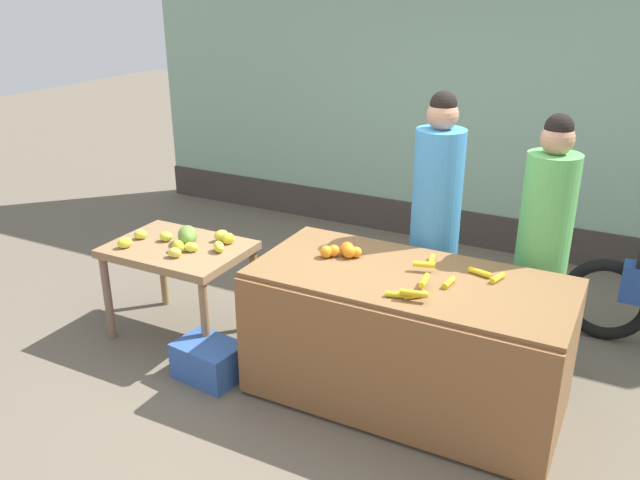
# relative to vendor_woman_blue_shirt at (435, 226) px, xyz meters

# --- Properties ---
(ground_plane) EXTENTS (24.00, 24.00, 0.00)m
(ground_plane) POSITION_rel_vendor_woman_blue_shirt_xyz_m (-0.32, -0.70, -0.95)
(ground_plane) COLOR #665B4C
(market_wall_back) EXTENTS (7.44, 0.23, 3.53)m
(market_wall_back) POSITION_rel_vendor_woman_blue_shirt_xyz_m (-0.32, 2.18, 0.78)
(market_wall_back) COLOR #8CB299
(market_wall_back) RESTS_ON ground
(fruit_stall_counter) EXTENTS (1.94, 0.93, 0.88)m
(fruit_stall_counter) POSITION_rel_vendor_woman_blue_shirt_xyz_m (0.08, -0.71, -0.52)
(fruit_stall_counter) COLOR brown
(fruit_stall_counter) RESTS_ON ground
(side_table_wooden) EXTENTS (1.00, 0.72, 0.73)m
(side_table_wooden) POSITION_rel_vendor_woman_blue_shirt_xyz_m (-1.72, -0.70, -0.32)
(side_table_wooden) COLOR olive
(side_table_wooden) RESTS_ON ground
(banana_bunch_pile) EXTENTS (0.55, 0.66, 0.07)m
(banana_bunch_pile) POSITION_rel_vendor_woman_blue_shirt_xyz_m (0.26, -0.74, -0.05)
(banana_bunch_pile) COLOR yellow
(banana_bunch_pile) RESTS_ON fruit_stall_counter
(orange_pile) EXTENTS (0.25, 0.19, 0.09)m
(orange_pile) POSITION_rel_vendor_woman_blue_shirt_xyz_m (-0.41, -0.63, -0.04)
(orange_pile) COLOR orange
(orange_pile) RESTS_ON fruit_stall_counter
(mango_papaya_pile) EXTENTS (0.79, 0.56, 0.14)m
(mango_papaya_pile) POSITION_rel_vendor_woman_blue_shirt_xyz_m (-1.66, -0.67, -0.17)
(mango_papaya_pile) COLOR #D3D63B
(mango_papaya_pile) RESTS_ON side_table_wooden
(vendor_woman_blue_shirt) EXTENTS (0.34, 0.34, 1.89)m
(vendor_woman_blue_shirt) POSITION_rel_vendor_woman_blue_shirt_xyz_m (0.00, 0.00, 0.00)
(vendor_woman_blue_shirt) COLOR #33333D
(vendor_woman_blue_shirt) RESTS_ON ground
(vendor_woman_green_shirt) EXTENTS (0.34, 0.34, 1.80)m
(vendor_woman_green_shirt) POSITION_rel_vendor_woman_blue_shirt_xyz_m (0.73, 0.03, -0.05)
(vendor_woman_green_shirt) COLOR #33333D
(vendor_woman_green_shirt) RESTS_ON ground
(produce_crate) EXTENTS (0.48, 0.37, 0.26)m
(produce_crate) POSITION_rel_vendor_woman_blue_shirt_xyz_m (-1.19, -1.10, -0.82)
(produce_crate) COLOR #3359A5
(produce_crate) RESTS_ON ground
(produce_sack) EXTENTS (0.43, 0.39, 0.50)m
(produce_sack) POSITION_rel_vendor_woman_blue_shirt_xyz_m (-0.97, 0.05, -0.71)
(produce_sack) COLOR maroon
(produce_sack) RESTS_ON ground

